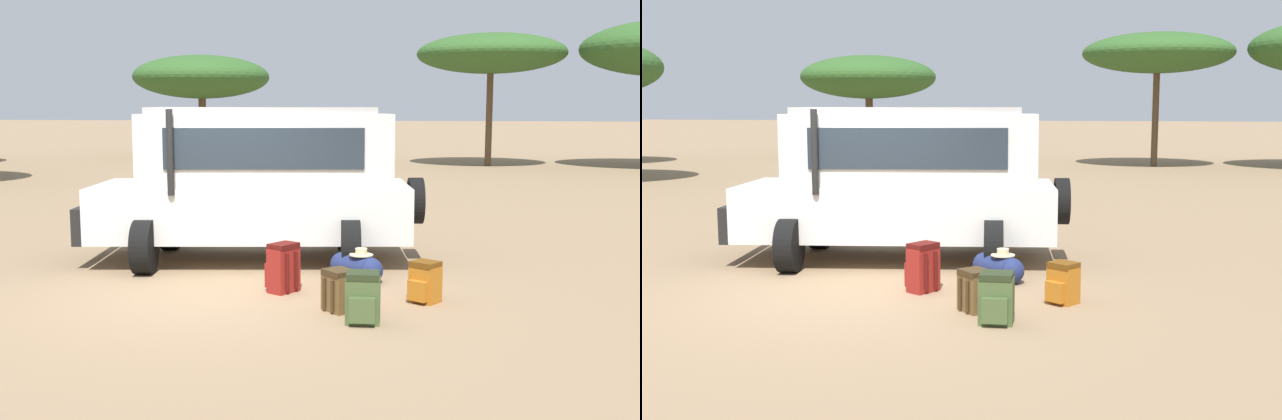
# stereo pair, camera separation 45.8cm
# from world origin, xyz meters

# --- Properties ---
(ground_plane) EXTENTS (320.00, 320.00, 0.00)m
(ground_plane) POSITION_xyz_m (0.00, 0.00, 0.00)
(ground_plane) COLOR #8C7051
(safari_vehicle) EXTENTS (5.47, 3.28, 2.44)m
(safari_vehicle) POSITION_xyz_m (0.00, 2.29, 1.29)
(safari_vehicle) COLOR silver
(safari_vehicle) RESTS_ON ground_plane
(backpack_beside_front_wheel) EXTENTS (0.48, 0.48, 0.51)m
(backpack_beside_front_wheel) POSITION_xyz_m (1.73, -0.48, 0.25)
(backpack_beside_front_wheel) COLOR brown
(backpack_beside_front_wheel) RESTS_ON ground_plane
(backpack_cluster_center) EXTENTS (0.43, 0.45, 0.52)m
(backpack_cluster_center) POSITION_xyz_m (2.71, 0.12, 0.25)
(backpack_cluster_center) COLOR #B26619
(backpack_cluster_center) RESTS_ON ground_plane
(backpack_near_rear_wheel) EXTENTS (0.46, 0.47, 0.66)m
(backpack_near_rear_wheel) POSITION_xyz_m (0.83, 0.33, 0.32)
(backpack_near_rear_wheel) COLOR maroon
(backpack_near_rear_wheel) RESTS_ON ground_plane
(backpack_outermost) EXTENTS (0.41, 0.45, 0.59)m
(backpack_outermost) POSITION_xyz_m (2.06, -0.94, 0.29)
(backpack_outermost) COLOR #42562D
(backpack_outermost) RESTS_ON ground_plane
(duffel_bag_low_black_case) EXTENTS (0.80, 0.71, 0.47)m
(duffel_bag_low_black_case) POSITION_xyz_m (1.70, 1.19, 0.19)
(duffel_bag_low_black_case) COLOR navy
(duffel_bag_low_black_case) RESTS_ON ground_plane
(acacia_tree_centre_back) EXTENTS (7.01, 7.09, 5.21)m
(acacia_tree_centre_back) POSITION_xyz_m (-9.98, 28.38, 4.09)
(acacia_tree_centre_back) COLOR brown
(acacia_tree_centre_back) RESTS_ON ground_plane
(acacia_tree_right_mid) EXTENTS (6.29, 6.22, 5.62)m
(acacia_tree_right_mid) POSITION_xyz_m (4.43, 24.00, 4.77)
(acacia_tree_right_mid) COLOR brown
(acacia_tree_right_mid) RESTS_ON ground_plane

